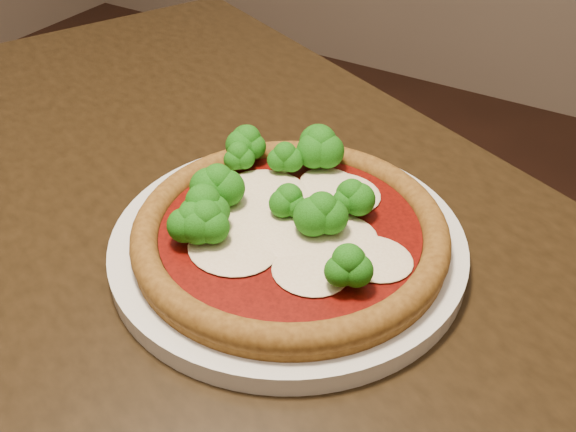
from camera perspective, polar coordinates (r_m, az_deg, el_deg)
The scene contains 3 objects.
dining_table at distance 0.64m, azimuth -9.63°, elevation -11.52°, with size 1.37×1.17×0.75m.
plate at distance 0.56m, azimuth 0.00°, elevation -2.49°, with size 0.31×0.31×0.02m, color silver.
pizza at distance 0.55m, azimuth -0.29°, elevation -0.43°, with size 0.27×0.27×0.06m.
Camera 1 is at (0.46, -0.28, 1.12)m, focal length 40.00 mm.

